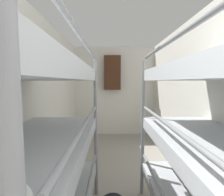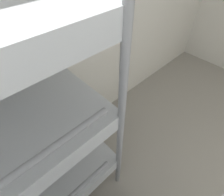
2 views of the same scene
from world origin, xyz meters
The scene contains 1 object.
wall_left centered at (-1.11, 2.52, 1.20)m, with size 0.06×5.16×2.40m.
Camera 2 is at (0.12, 1.95, 1.80)m, focal length 28.00 mm.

